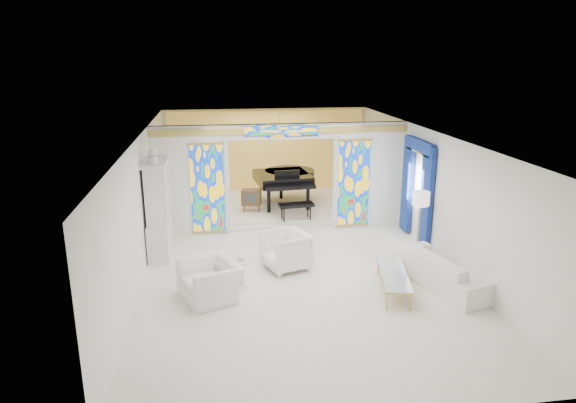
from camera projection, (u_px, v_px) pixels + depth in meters
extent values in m
plane|color=white|center=(292.00, 256.00, 12.67)|extent=(12.00, 12.00, 0.00)
cube|color=white|center=(293.00, 135.00, 11.84)|extent=(7.00, 12.00, 0.02)
cube|color=white|center=(266.00, 152.00, 17.96)|extent=(7.00, 0.02, 3.00)
cube|color=white|center=(364.00, 322.00, 6.55)|extent=(7.00, 0.02, 3.00)
cube|color=white|center=(142.00, 203.00, 11.77)|extent=(0.02, 12.00, 3.00)
cube|color=white|center=(432.00, 192.00, 12.74)|extent=(0.02, 12.00, 3.00)
cube|color=white|center=(190.00, 181.00, 13.81)|extent=(2.00, 0.18, 3.00)
cube|color=white|center=(369.00, 175.00, 14.51)|extent=(2.00, 0.18, 3.00)
cube|color=white|center=(281.00, 131.00, 13.80)|extent=(3.00, 0.18, 0.40)
cube|color=silver|center=(227.00, 188.00, 13.91)|extent=(0.12, 0.06, 2.60)
cube|color=silver|center=(335.00, 184.00, 14.33)|extent=(0.12, 0.06, 2.60)
cube|color=silver|center=(282.00, 137.00, 13.75)|extent=(3.24, 0.06, 0.12)
cube|color=#DBC752|center=(282.00, 131.00, 13.70)|extent=(7.00, 0.05, 0.18)
cube|color=gold|center=(208.00, 189.00, 13.83)|extent=(0.90, 0.04, 2.40)
cube|color=gold|center=(354.00, 183.00, 14.39)|extent=(0.90, 0.04, 2.40)
cube|color=gold|center=(282.00, 131.00, 13.69)|extent=(2.00, 0.04, 0.34)
cube|color=white|center=(273.00, 206.00, 16.55)|extent=(6.80, 3.80, 0.18)
cube|color=gold|center=(267.00, 152.00, 17.85)|extent=(6.70, 0.10, 2.90)
cylinder|color=gold|center=(279.00, 130.00, 15.80)|extent=(0.48, 0.48, 0.30)
cube|color=navy|center=(427.00, 197.00, 12.82)|extent=(0.12, 0.55, 2.60)
cube|color=navy|center=(407.00, 185.00, 14.05)|extent=(0.12, 0.55, 2.60)
cube|color=navy|center=(420.00, 145.00, 13.10)|extent=(0.14, 1.70, 0.30)
cube|color=gold|center=(419.00, 152.00, 13.15)|extent=(0.12, 1.50, 0.06)
cube|color=silver|center=(160.00, 237.00, 12.67)|extent=(0.50, 1.40, 0.90)
cube|color=silver|center=(157.00, 192.00, 12.35)|extent=(0.44, 1.30, 1.40)
cube|color=white|center=(167.00, 191.00, 12.39)|extent=(0.01, 1.20, 1.30)
cube|color=silver|center=(155.00, 162.00, 12.15)|extent=(0.56, 1.46, 0.08)
cylinder|color=white|center=(153.00, 160.00, 11.78)|extent=(0.22, 0.22, 0.16)
sphere|color=white|center=(152.00, 153.00, 11.74)|extent=(0.20, 0.20, 0.20)
imported|color=white|center=(210.00, 281.00, 10.36)|extent=(1.41, 1.49, 0.77)
imported|color=white|center=(286.00, 251.00, 11.80)|extent=(1.22, 1.20, 0.88)
imported|color=white|center=(443.00, 269.00, 10.98)|extent=(1.61, 2.69, 0.74)
cylinder|color=silver|center=(242.00, 260.00, 10.89)|extent=(0.59, 0.59, 0.03)
cylinder|color=silver|center=(242.00, 273.00, 10.97)|extent=(0.10, 0.10, 0.56)
cylinder|color=silver|center=(242.00, 285.00, 11.05)|extent=(0.39, 0.39, 0.03)
imported|color=white|center=(242.00, 256.00, 10.86)|extent=(0.19, 0.19, 0.17)
cube|color=white|center=(394.00, 274.00, 10.68)|extent=(0.90, 1.85, 0.04)
cube|color=gold|center=(394.00, 275.00, 10.68)|extent=(0.93, 1.89, 0.03)
cube|color=gold|center=(387.00, 301.00, 9.93)|extent=(0.05, 0.05, 0.37)
cube|color=gold|center=(411.00, 302.00, 9.90)|extent=(0.05, 0.05, 0.37)
cube|color=gold|center=(378.00, 267.00, 11.56)|extent=(0.05, 0.05, 0.37)
cube|color=gold|center=(399.00, 267.00, 11.53)|extent=(0.05, 0.05, 0.37)
cylinder|color=gold|center=(417.00, 257.00, 12.55)|extent=(0.34, 0.34, 0.03)
cylinder|color=gold|center=(419.00, 228.00, 12.34)|extent=(0.04, 0.04, 1.52)
cylinder|color=white|center=(421.00, 198.00, 12.14)|extent=(0.48, 0.48, 0.33)
cube|color=black|center=(282.00, 178.00, 16.18)|extent=(1.78, 1.88, 0.31)
cylinder|color=black|center=(290.00, 175.00, 16.63)|extent=(1.76, 1.76, 0.31)
cube|color=black|center=(290.00, 187.00, 15.26)|extent=(1.53, 0.49, 0.11)
cube|color=beige|center=(291.00, 187.00, 15.17)|extent=(1.40, 0.25, 0.03)
cube|color=black|center=(287.00, 175.00, 15.54)|extent=(0.78, 0.11, 0.28)
cube|color=black|center=(296.00, 205.00, 14.73)|extent=(1.04, 0.49, 0.09)
cylinder|color=black|center=(269.00, 201.00, 15.45)|extent=(0.12, 0.12, 0.69)
cylinder|color=black|center=(308.00, 199.00, 15.74)|extent=(0.12, 0.12, 0.69)
cylinder|color=black|center=(281.00, 188.00, 16.97)|extent=(0.12, 0.12, 0.69)
cube|color=#52361D|center=(251.00, 197.00, 15.56)|extent=(0.64, 0.50, 0.47)
cube|color=#343835|center=(251.00, 198.00, 15.37)|extent=(0.37, 0.09, 0.30)
cone|color=#52361D|center=(244.00, 209.00, 15.54)|extent=(0.04, 0.04, 0.21)
cone|color=#52361D|center=(258.00, 209.00, 15.51)|extent=(0.04, 0.04, 0.21)
cone|color=#52361D|center=(245.00, 206.00, 15.80)|extent=(0.04, 0.04, 0.21)
cone|color=#52361D|center=(259.00, 206.00, 15.78)|extent=(0.04, 0.04, 0.21)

